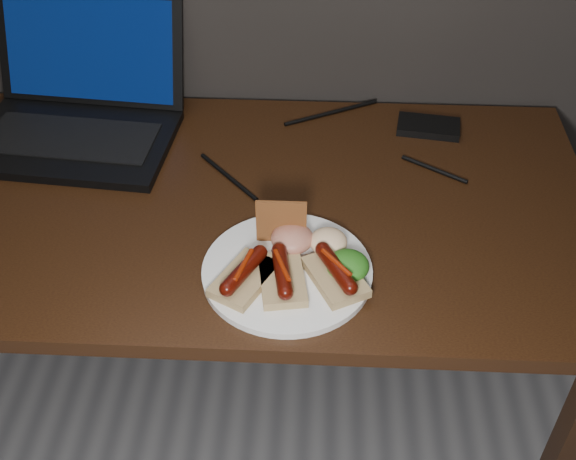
# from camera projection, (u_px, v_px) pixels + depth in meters

# --- Properties ---
(desk) EXTENTS (1.40, 0.70, 0.75)m
(desk) POSITION_uv_depth(u_px,v_px,m) (220.00, 235.00, 1.40)
(desk) COLOR #311B0C
(desk) RESTS_ON ground
(laptop) EXTENTS (0.43, 0.38, 0.25)m
(laptop) POSITION_uv_depth(u_px,v_px,m) (78.00, 107.00, 1.48)
(laptop) COLOR black
(laptop) RESTS_ON desk
(hard_drive) EXTENTS (0.14, 0.09, 0.02)m
(hard_drive) POSITION_uv_depth(u_px,v_px,m) (428.00, 127.00, 1.50)
(hard_drive) COLOR black
(hard_drive) RESTS_ON desk
(desk_cables) EXTENTS (0.96, 0.36, 0.01)m
(desk_cables) POSITION_uv_depth(u_px,v_px,m) (237.00, 148.00, 1.45)
(desk_cables) COLOR black
(desk_cables) RESTS_ON desk
(plate) EXTENTS (0.36, 0.36, 0.01)m
(plate) POSITION_uv_depth(u_px,v_px,m) (287.00, 271.00, 1.19)
(plate) COLOR white
(plate) RESTS_ON desk
(bread_sausage_left) EXTENTS (0.12, 0.13, 0.04)m
(bread_sausage_left) POSITION_uv_depth(u_px,v_px,m) (244.00, 275.00, 1.15)
(bread_sausage_left) COLOR tan
(bread_sausage_left) RESTS_ON plate
(bread_sausage_center) EXTENTS (0.09, 0.12, 0.04)m
(bread_sausage_center) POSITION_uv_depth(u_px,v_px,m) (282.00, 276.00, 1.15)
(bread_sausage_center) COLOR tan
(bread_sausage_center) RESTS_ON plate
(bread_sausage_right) EXTENTS (0.11, 0.13, 0.04)m
(bread_sausage_right) POSITION_uv_depth(u_px,v_px,m) (336.00, 273.00, 1.15)
(bread_sausage_right) COLOR tan
(bread_sausage_right) RESTS_ON plate
(crispbread) EXTENTS (0.09, 0.01, 0.08)m
(crispbread) POSITION_uv_depth(u_px,v_px,m) (281.00, 222.00, 1.21)
(crispbread) COLOR #A05B2B
(crispbread) RESTS_ON plate
(salad_greens) EXTENTS (0.07, 0.07, 0.04)m
(salad_greens) POSITION_uv_depth(u_px,v_px,m) (348.00, 266.00, 1.16)
(salad_greens) COLOR #1B5110
(salad_greens) RESTS_ON plate
(salsa_mound) EXTENTS (0.07, 0.07, 0.04)m
(salsa_mound) POSITION_uv_depth(u_px,v_px,m) (292.00, 238.00, 1.21)
(salsa_mound) COLOR #A31016
(salsa_mound) RESTS_ON plate
(coleslaw_mound) EXTENTS (0.06, 0.06, 0.04)m
(coleslaw_mound) POSITION_uv_depth(u_px,v_px,m) (328.00, 242.00, 1.21)
(coleslaw_mound) COLOR white
(coleslaw_mound) RESTS_ON plate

